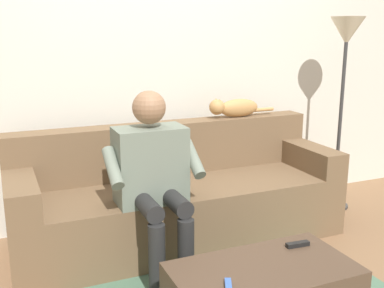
# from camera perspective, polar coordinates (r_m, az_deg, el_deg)

# --- Properties ---
(ground_plane) EXTENTS (8.00, 8.00, 0.00)m
(ground_plane) POSITION_cam_1_polar(r_m,az_deg,el_deg) (2.93, 3.96, -17.07)
(ground_plane) COLOR #846042
(back_wall) EXTENTS (5.48, 0.06, 2.48)m
(back_wall) POSITION_cam_1_polar(r_m,az_deg,el_deg) (3.71, -4.86, 9.63)
(back_wall) COLOR beige
(back_wall) RESTS_ON ground
(couch) EXTENTS (2.35, 0.77, 0.83)m
(couch) POSITION_cam_1_polar(r_m,az_deg,el_deg) (3.42, -1.69, -6.73)
(couch) COLOR brown
(couch) RESTS_ON ground
(person_solo_seated) EXTENTS (0.59, 0.54, 1.15)m
(person_solo_seated) POSITION_cam_1_polar(r_m,az_deg,el_deg) (2.88, -4.76, -3.43)
(person_solo_seated) COLOR slate
(person_solo_seated) RESTS_ON ground
(cat_on_backrest) EXTENTS (0.58, 0.12, 0.16)m
(cat_on_backrest) POSITION_cam_1_polar(r_m,az_deg,el_deg) (3.71, 5.15, 4.48)
(cat_on_backrest) COLOR #B7844C
(cat_on_backrest) RESTS_ON couch
(remote_blue) EXTENTS (0.08, 0.13, 0.02)m
(remote_blue) POSITION_cam_1_polar(r_m,az_deg,el_deg) (2.24, 4.51, -17.08)
(remote_blue) COLOR #3860B7
(remote_blue) RESTS_ON coffee_table
(remote_black) EXTENTS (0.14, 0.05, 0.02)m
(remote_black) POSITION_cam_1_polar(r_m,az_deg,el_deg) (2.68, 12.85, -11.93)
(remote_black) COLOR black
(remote_black) RESTS_ON coffee_table
(floor_lamp) EXTENTS (0.27, 0.27, 1.61)m
(floor_lamp) POSITION_cam_1_polar(r_m,az_deg,el_deg) (4.03, 18.36, 11.04)
(floor_lamp) COLOR #2D2D2D
(floor_lamp) RESTS_ON ground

